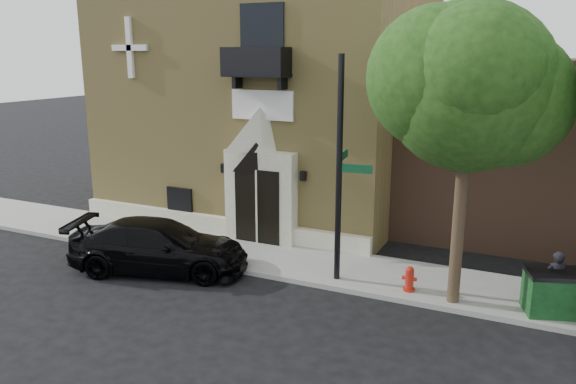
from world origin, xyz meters
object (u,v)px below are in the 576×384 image
Objects in this scene: street_sign at (340,171)px; dumpster at (561,292)px; fire_hydrant at (409,279)px; black_sedan at (159,246)px; pedestrian_near at (555,280)px.

street_sign is 6.49m from dumpster.
street_sign is 3.59m from fire_hydrant.
black_sedan is 3.50× the size of pedestrian_near.
black_sedan is at bearing -14.33° from pedestrian_near.
dumpster is (3.79, 0.22, 0.22)m from fire_hydrant.
pedestrian_near reaches higher than black_sedan.
dumpster reaches higher than fire_hydrant.
fire_hydrant is 3.70m from pedestrian_near.
black_sedan is 7.68× the size of fire_hydrant.
pedestrian_near reaches higher than dumpster.
black_sedan reaches higher than fire_hydrant.
street_sign is 9.00× the size of fire_hydrant.
black_sedan is 7.62m from fire_hydrant.
street_sign is at bearing -91.75° from black_sedan.
fire_hydrant is at bearing -95.86° from black_sedan.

